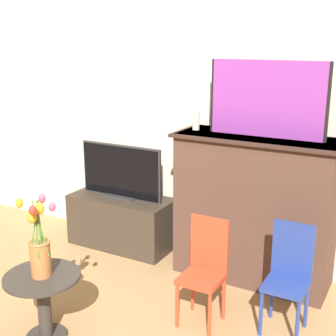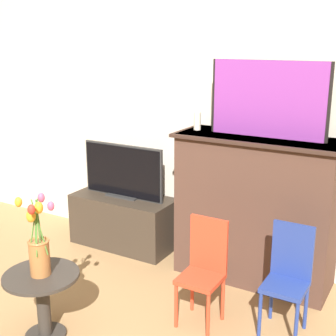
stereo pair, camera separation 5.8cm
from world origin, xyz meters
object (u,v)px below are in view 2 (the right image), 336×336
object	(u,v)px
painting	(268,99)
chair_red	(204,266)
chair_blue	(288,274)
vase_tulips	(39,247)
tv_monitor	(123,172)

from	to	relation	value
painting	chair_red	bearing A→B (deg)	-100.37
painting	chair_red	distance (m)	1.24
chair_blue	painting	bearing A→B (deg)	124.34
chair_red	vase_tulips	xyz separation A→B (m)	(-0.77, -0.67, 0.23)
chair_blue	vase_tulips	distance (m)	1.55
chair_blue	vase_tulips	size ratio (longest dim) A/B	1.38
chair_red	tv_monitor	bearing A→B (deg)	148.13
tv_monitor	chair_blue	size ratio (longest dim) A/B	1.13
tv_monitor	painting	bearing A→B (deg)	0.41
painting	tv_monitor	xyz separation A→B (m)	(-1.27, -0.01, -0.71)
painting	vase_tulips	world-z (taller)	painting
vase_tulips	chair_blue	bearing A→B (deg)	33.72
painting	chair_red	world-z (taller)	painting
tv_monitor	vase_tulips	size ratio (longest dim) A/B	1.56
painting	tv_monitor	bearing A→B (deg)	-179.59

